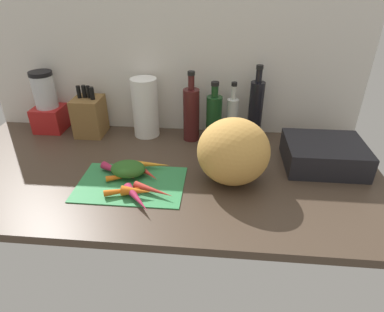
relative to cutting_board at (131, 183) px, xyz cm
name	(u,v)px	position (x,y,z in cm)	size (l,w,h in cm)	color
ground_plane	(159,172)	(7.99, 11.29, -1.90)	(170.00, 80.00, 3.00)	#47382B
wall_back	(171,66)	(7.99, 49.79, 29.60)	(170.00, 3.00, 60.00)	silver
cutting_board	(131,183)	(0.00, 0.00, 0.00)	(38.09, 25.23, 0.80)	#338C4C
carrot_0	(128,190)	(0.75, -6.11, 1.55)	(2.30, 2.30, 16.30)	orange
carrot_1	(137,198)	(4.93, -10.86, 1.98)	(3.16, 3.16, 15.38)	#B2264C
carrot_2	(126,173)	(-2.58, 3.78, 1.95)	(3.10, 3.10, 10.12)	orange
carrot_3	(136,191)	(3.96, -7.38, 2.18)	(3.57, 3.57, 10.03)	orange
carrot_4	(146,172)	(4.63, 5.32, 1.79)	(2.78, 2.78, 13.60)	red
carrot_5	(128,176)	(-1.84, 2.75, 1.45)	(2.09, 2.09, 15.53)	orange
carrot_6	(119,172)	(-5.63, 4.38, 1.92)	(3.03, 3.03, 16.38)	#B2264C
carrot_7	(154,190)	(9.48, -5.73, 1.75)	(2.71, 2.71, 14.96)	red
carrot_8	(150,164)	(4.99, 10.59, 1.87)	(2.94, 2.94, 15.49)	orange
carrot_greens_pile	(128,169)	(-2.03, 4.75, 3.11)	(12.79, 9.84, 5.41)	#2D6023
winter_squash	(233,152)	(36.02, 5.96, 11.64)	(25.51, 23.46, 24.09)	gold
knife_block	(90,116)	(-28.60, 39.26, 8.61)	(12.48, 13.60, 22.94)	brown
blender_appliance	(48,106)	(-49.30, 42.00, 11.67)	(13.30, 13.30, 28.10)	red
paper_towel_roll	(145,108)	(-2.77, 40.79, 12.89)	(11.54, 11.54, 26.59)	white
bottle_0	(191,114)	(18.24, 38.06, 11.97)	(7.14, 7.14, 30.98)	#471919
bottle_1	(214,117)	(28.16, 38.37, 10.56)	(6.86, 6.86, 26.76)	#19421E
bottle_2	(232,118)	(36.18, 40.14, 9.89)	(5.03, 5.03, 26.30)	silver
bottle_3	(255,110)	(46.15, 41.45, 13.52)	(6.20, 6.20, 33.30)	black
dish_rack	(324,154)	(71.66, 19.99, 4.54)	(29.62, 24.62, 9.89)	black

